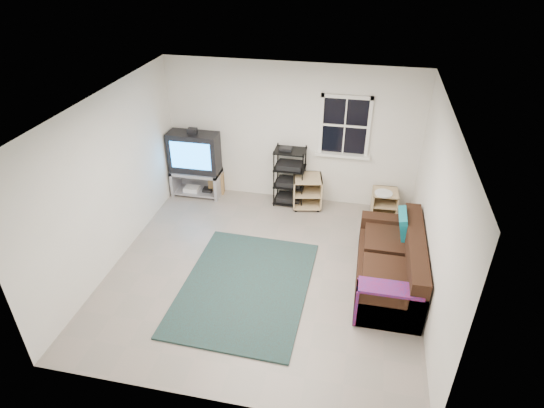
% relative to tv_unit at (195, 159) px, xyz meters
% --- Properties ---
extents(room, '(4.60, 4.62, 4.60)m').
position_rel_tv_unit_xyz_m(room, '(2.73, 0.22, 0.72)').
color(room, gray).
rests_on(room, ground).
extents(tv_unit, '(0.93, 0.47, 1.37)m').
position_rel_tv_unit_xyz_m(tv_unit, '(0.00, 0.00, 0.00)').
color(tv_unit, '#9B9BA3').
rests_on(tv_unit, ground).
extents(av_rack, '(0.56, 0.41, 1.13)m').
position_rel_tv_unit_xyz_m(av_rack, '(1.81, 0.03, -0.26)').
color(av_rack, black).
rests_on(av_rack, ground).
extents(side_table_left, '(0.60, 0.60, 0.61)m').
position_rel_tv_unit_xyz_m(side_table_left, '(2.15, 0.02, -0.43)').
color(side_table_left, tan).
rests_on(side_table_left, ground).
extents(side_table_right, '(0.46, 0.48, 0.51)m').
position_rel_tv_unit_xyz_m(side_table_right, '(3.56, -0.03, -0.47)').
color(side_table_right, tan).
rests_on(side_table_right, ground).
extents(sofa, '(0.88, 1.98, 0.90)m').
position_rel_tv_unit_xyz_m(sofa, '(3.66, -1.94, -0.43)').
color(sofa, black).
rests_on(sofa, ground).
extents(shag_rug, '(1.84, 2.50, 0.03)m').
position_rel_tv_unit_xyz_m(shag_rug, '(1.61, -2.47, -0.74)').
color(shag_rug, black).
rests_on(shag_rug, ground).
extents(paper_bag, '(0.32, 0.23, 0.42)m').
position_rel_tv_unit_xyz_m(paper_bag, '(0.35, 0.11, -0.54)').
color(paper_bag, '#997044').
rests_on(paper_bag, ground).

